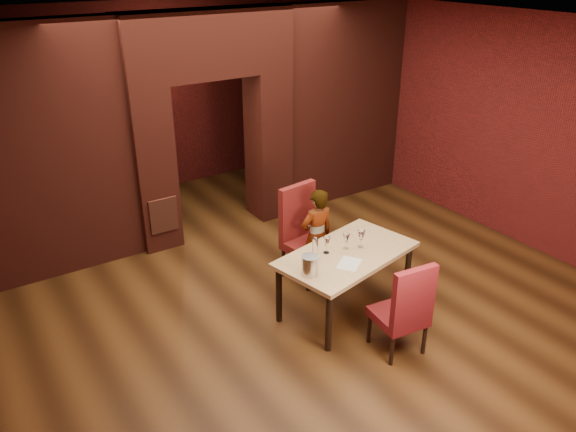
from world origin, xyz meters
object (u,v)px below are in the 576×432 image
at_px(water_bottle, 315,249).
at_px(wine_bucket, 310,266).
at_px(dining_table, 346,281).
at_px(chair_near, 399,305).
at_px(wine_glass_a, 326,245).
at_px(person_seated, 317,236).
at_px(potted_plant, 346,247).
at_px(wine_glass_b, 346,241).
at_px(wine_glass_c, 361,239).
at_px(chair_far, 309,235).

bearing_deg(water_bottle, wine_bucket, -135.96).
distance_m(dining_table, chair_near, 0.90).
xyz_separation_m(wine_glass_a, water_bottle, (-0.20, -0.06, 0.04)).
bearing_deg(water_bottle, dining_table, -8.91).
bearing_deg(person_seated, dining_table, 84.60).
distance_m(chair_near, potted_plant, 1.98).
bearing_deg(wine_glass_b, potted_plant, 49.51).
height_order(wine_bucket, water_bottle, water_bottle).
height_order(water_bottle, potted_plant, water_bottle).
bearing_deg(wine_glass_a, dining_table, -31.86).
bearing_deg(wine_bucket, wine_glass_c, 11.30).
relative_size(chair_far, wine_glass_b, 6.26).
bearing_deg(wine_glass_c, water_bottle, 175.08).
distance_m(dining_table, water_bottle, 0.66).
height_order(chair_far, wine_glass_a, chair_far).
relative_size(dining_table, person_seated, 1.27).
bearing_deg(wine_glass_a, wine_bucket, -146.73).
relative_size(person_seated, wine_glass_c, 5.77).
xyz_separation_m(dining_table, chair_far, (0.06, 0.82, 0.24)).
distance_m(dining_table, wine_glass_b, 0.49).
distance_m(chair_near, water_bottle, 1.09).
xyz_separation_m(chair_far, wine_bucket, (-0.69, -0.98, 0.26)).
bearing_deg(wine_glass_c, potted_plant, 58.87).
bearing_deg(wine_glass_c, chair_near, -103.42).
bearing_deg(chair_far, wine_glass_a, -118.82).
bearing_deg(water_bottle, chair_near, -67.01).
bearing_deg(dining_table, wine_bucket, -177.94).
relative_size(wine_glass_a, wine_glass_b, 1.03).
bearing_deg(person_seated, potted_plant, -161.43).
bearing_deg(person_seated, water_bottle, 54.05).
height_order(wine_glass_c, potted_plant, wine_glass_c).
height_order(person_seated, water_bottle, person_seated).
bearing_deg(wine_glass_c, wine_bucket, -168.70).
bearing_deg(wine_glass_b, chair_far, 88.87).
distance_m(dining_table, person_seated, 0.76).
bearing_deg(chair_far, person_seated, -85.18).
bearing_deg(wine_glass_c, person_seated, 100.27).
distance_m(wine_glass_a, wine_glass_b, 0.25).
distance_m(dining_table, wine_glass_a, 0.54).
bearing_deg(chair_far, water_bottle, -129.77).
bearing_deg(person_seated, wine_glass_a, 65.09).
distance_m(chair_far, water_bottle, 0.93).
distance_m(dining_table, wine_bucket, 0.82).
relative_size(person_seated, wine_glass_a, 6.30).
distance_m(person_seated, wine_bucket, 1.15).
bearing_deg(wine_bucket, chair_near, -48.98).
xyz_separation_m(person_seated, wine_glass_b, (-0.04, -0.63, 0.22)).
relative_size(wine_glass_a, water_bottle, 0.72).
distance_m(chair_near, person_seated, 1.60).
relative_size(water_bottle, potted_plant, 0.73).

